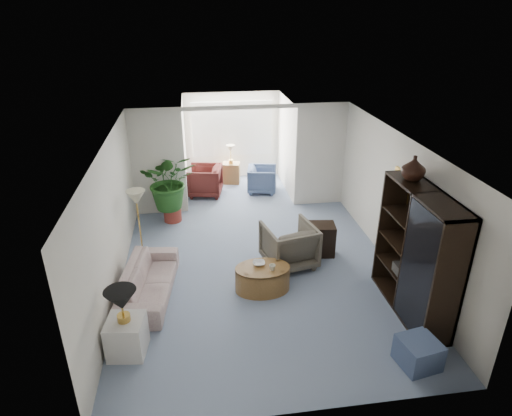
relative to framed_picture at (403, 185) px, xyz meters
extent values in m
plane|color=#8697B0|center=(-2.46, 0.10, -1.70)|extent=(6.00, 6.00, 0.00)
plane|color=#8697B0|center=(-2.46, 4.20, -1.70)|extent=(2.60, 2.60, 0.00)
cube|color=white|center=(-4.36, 3.10, -0.45)|extent=(1.20, 0.12, 2.50)
cube|color=white|center=(-0.56, 3.10, -0.45)|extent=(1.20, 0.12, 2.50)
cube|color=white|center=(-2.46, 3.10, 0.75)|extent=(2.60, 0.12, 0.10)
cube|color=white|center=(-2.46, 5.28, -0.30)|extent=(2.20, 0.02, 1.50)
cube|color=white|center=(-2.46, 5.25, -0.30)|extent=(2.20, 0.02, 1.50)
cube|color=#B0A78C|center=(0.00, 0.00, 0.00)|extent=(0.04, 0.50, 0.40)
imported|color=beige|center=(-4.43, -0.19, -1.42)|extent=(0.98, 1.99, 0.56)
cube|color=silver|center=(-4.63, -1.54, -1.42)|extent=(0.57, 0.57, 0.56)
cone|color=black|center=(-4.63, -1.54, -0.79)|extent=(0.44, 0.44, 0.30)
cone|color=beige|center=(-4.66, 1.16, -0.45)|extent=(0.36, 0.36, 0.28)
cylinder|color=brown|center=(-2.49, -0.31, -1.47)|extent=(1.02, 1.02, 0.45)
imported|color=silver|center=(-2.54, -0.21, -1.22)|extent=(0.23, 0.23, 0.05)
imported|color=beige|center=(-2.34, -0.41, -1.20)|extent=(0.12, 0.12, 0.10)
imported|color=#655E4F|center=(-1.87, 0.43, -1.28)|extent=(1.07, 1.09, 0.84)
cube|color=black|center=(-1.17, 0.73, -1.38)|extent=(0.59, 0.49, 0.64)
cube|color=black|center=(-0.23, -1.18, -0.67)|extent=(0.50, 1.86, 2.07)
imported|color=black|center=(-0.23, -0.68, 0.56)|extent=(0.37, 0.37, 0.38)
cube|color=slate|center=(-0.66, -2.35, -1.50)|extent=(0.58, 0.58, 0.40)
cylinder|color=maroon|center=(-4.11, 2.64, -1.54)|extent=(0.40, 0.40, 0.32)
imported|color=#21511C|center=(-4.11, 2.64, -0.72)|extent=(1.19, 1.03, 1.32)
imported|color=slate|center=(-1.81, 4.06, -1.36)|extent=(0.87, 0.86, 0.68)
imported|color=#52211C|center=(-3.31, 4.06, -1.31)|extent=(0.99, 0.98, 0.77)
cube|color=brown|center=(-2.56, 4.81, -1.42)|extent=(0.53, 0.44, 0.57)
cube|color=#44413F|center=(-0.28, -1.31, -0.61)|extent=(0.30, 0.26, 0.16)
cube|color=black|center=(-0.28, -1.50, -0.16)|extent=(0.30, 0.26, 0.16)
cube|color=#2F2D2B|center=(-0.28, -0.97, -1.06)|extent=(0.30, 0.26, 0.16)
camera|label=1|loc=(-3.52, -6.60, 2.84)|focal=30.91mm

